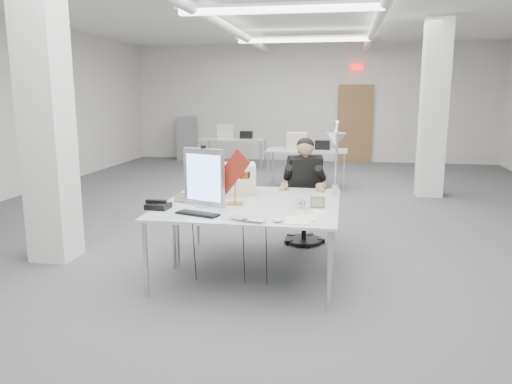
% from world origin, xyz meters
% --- Properties ---
extents(room_shell, '(10.04, 14.04, 3.24)m').
position_xyz_m(room_shell, '(0.04, 0.13, 1.69)').
color(room_shell, '#4A4A4C').
rests_on(room_shell, ground).
extents(desk_main, '(1.80, 0.90, 0.02)m').
position_xyz_m(desk_main, '(0.00, -2.50, 0.74)').
color(desk_main, silver).
rests_on(desk_main, room_shell).
extents(desk_second, '(1.80, 0.90, 0.02)m').
position_xyz_m(desk_second, '(0.00, -1.60, 0.74)').
color(desk_second, silver).
rests_on(desk_second, room_shell).
extents(bg_desk_a, '(1.60, 0.80, 0.02)m').
position_xyz_m(bg_desk_a, '(0.20, 3.00, 0.74)').
color(bg_desk_a, silver).
rests_on(bg_desk_a, room_shell).
extents(bg_desk_b, '(1.60, 0.80, 0.02)m').
position_xyz_m(bg_desk_b, '(-1.80, 5.20, 0.74)').
color(bg_desk_b, silver).
rests_on(bg_desk_b, room_shell).
extents(filing_cabinet, '(0.45, 0.55, 1.20)m').
position_xyz_m(filing_cabinet, '(-3.50, 6.65, 0.60)').
color(filing_cabinet, gray).
rests_on(filing_cabinet, room_shell).
extents(office_chair, '(0.66, 0.66, 1.05)m').
position_xyz_m(office_chair, '(0.46, -0.91, 0.52)').
color(office_chair, black).
rests_on(office_chair, room_shell).
extents(seated_person, '(0.61, 0.68, 0.84)m').
position_xyz_m(seated_person, '(0.46, -0.96, 0.90)').
color(seated_person, black).
rests_on(seated_person, office_chair).
extents(monitor, '(0.46, 0.20, 0.58)m').
position_xyz_m(monitor, '(-0.44, -2.28, 1.05)').
color(monitor, '#ABABB0').
rests_on(monitor, desk_main).
extents(pennant, '(0.43, 0.17, 0.49)m').
position_xyz_m(pennant, '(-0.15, -2.32, 1.10)').
color(pennant, maroon).
rests_on(pennant, monitor).
extents(keyboard, '(0.44, 0.26, 0.02)m').
position_xyz_m(keyboard, '(-0.40, -2.67, 0.77)').
color(keyboard, black).
rests_on(keyboard, desk_main).
extents(laptop, '(0.39, 0.31, 0.03)m').
position_xyz_m(laptop, '(0.09, -2.85, 0.77)').
color(laptop, silver).
rests_on(laptop, desk_main).
extents(mouse, '(0.10, 0.07, 0.04)m').
position_xyz_m(mouse, '(0.38, -2.82, 0.77)').
color(mouse, silver).
rests_on(mouse, desk_main).
extents(bankers_lamp, '(0.30, 0.14, 0.33)m').
position_xyz_m(bankers_lamp, '(-0.15, -2.16, 0.92)').
color(bankers_lamp, gold).
rests_on(bankers_lamp, desk_main).
extents(desk_phone, '(0.23, 0.21, 0.05)m').
position_xyz_m(desk_phone, '(-0.85, -2.50, 0.78)').
color(desk_phone, black).
rests_on(desk_phone, desk_main).
extents(picture_frame_left, '(0.13, 0.04, 0.10)m').
position_xyz_m(picture_frame_left, '(-0.73, -2.17, 0.80)').
color(picture_frame_left, '#9C7F43').
rests_on(picture_frame_left, desk_main).
extents(picture_frame_right, '(0.15, 0.05, 0.11)m').
position_xyz_m(picture_frame_right, '(0.69, -2.18, 0.81)').
color(picture_frame_right, '#A08045').
rests_on(picture_frame_right, desk_main).
extents(desk_clock, '(0.10, 0.07, 0.10)m').
position_xyz_m(desk_clock, '(0.53, -2.22, 0.81)').
color(desk_clock, '#B9B8BD').
rests_on(desk_clock, desk_main).
extents(paper_stack_a, '(0.27, 0.34, 0.01)m').
position_xyz_m(paper_stack_a, '(0.54, -2.72, 0.76)').
color(paper_stack_a, silver).
rests_on(paper_stack_a, desk_main).
extents(paper_stack_b, '(0.19, 0.26, 0.01)m').
position_xyz_m(paper_stack_b, '(0.61, -2.62, 0.76)').
color(paper_stack_b, '#DFDD85').
rests_on(paper_stack_b, desk_main).
extents(paper_stack_c, '(0.24, 0.23, 0.01)m').
position_xyz_m(paper_stack_c, '(0.72, -2.37, 0.76)').
color(paper_stack_c, silver).
rests_on(paper_stack_c, desk_main).
extents(beige_monitor, '(0.43, 0.42, 0.34)m').
position_xyz_m(beige_monitor, '(-0.22, -1.63, 0.93)').
color(beige_monitor, beige).
rests_on(beige_monitor, desk_second).
extents(architect_lamp, '(0.25, 0.67, 0.85)m').
position_xyz_m(architect_lamp, '(0.85, -1.78, 1.18)').
color(architect_lamp, '#B0B1B5').
rests_on(architect_lamp, desk_second).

